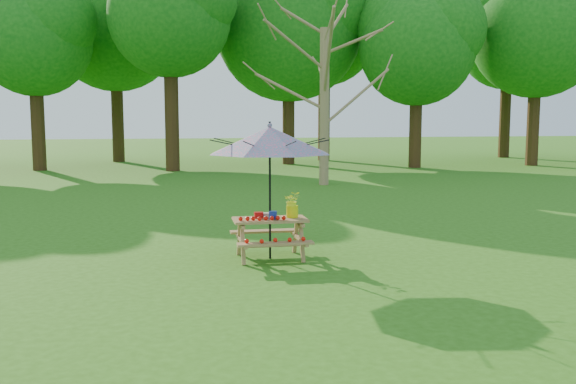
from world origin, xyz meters
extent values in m
cylinder|color=#937150|center=(7.64, 14.52, 2.61)|extent=(0.35, 0.35, 5.23)
cube|color=#9C7746|center=(4.06, 3.69, 0.65)|extent=(1.20, 0.62, 0.04)
cube|color=#9C7746|center=(4.06, 3.14, 0.36)|extent=(1.20, 0.22, 0.04)
cube|color=#9C7746|center=(4.06, 4.24, 0.36)|extent=(1.20, 0.22, 0.04)
cylinder|color=black|center=(4.06, 3.69, 1.12)|extent=(0.04, 0.04, 2.25)
cone|color=teal|center=(4.06, 3.69, 1.95)|extent=(2.45, 2.45, 0.44)
sphere|color=teal|center=(4.06, 3.69, 2.19)|extent=(0.08, 0.08, 0.08)
cube|color=#A80F0D|center=(3.89, 3.77, 0.72)|extent=(0.14, 0.12, 0.10)
cylinder|color=#132EA0|center=(4.10, 3.62, 0.74)|extent=(0.13, 0.13, 0.13)
cube|color=beige|center=(4.01, 3.86, 0.71)|extent=(0.13, 0.13, 0.07)
cylinder|color=yellow|center=(4.44, 3.74, 0.77)|extent=(0.20, 0.20, 0.20)
imported|color=#F6FF28|center=(4.44, 3.74, 0.95)|extent=(0.28, 0.25, 0.29)
camera|label=1|loc=(2.44, -6.55, 2.35)|focal=40.00mm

